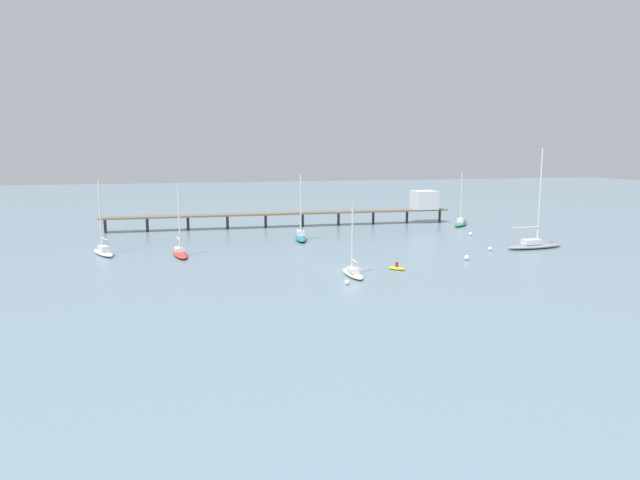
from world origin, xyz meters
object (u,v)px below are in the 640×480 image
(mooring_buoy_outer, at_px, (490,249))
(mooring_buoy_inner, at_px, (467,258))
(sailboat_gray, at_px, (534,243))
(sailboat_white, at_px, (103,250))
(sailboat_red, at_px, (180,252))
(sailboat_green, at_px, (461,222))
(sailboat_teal, at_px, (301,236))
(mooring_buoy_far, at_px, (347,282))
(pier, at_px, (359,207))
(dinghy_yellow, at_px, (397,268))
(mooring_buoy_mid, at_px, (470,234))
(sailboat_cream, at_px, (353,271))

(mooring_buoy_outer, distance_m, mooring_buoy_inner, 8.93)
(sailboat_gray, height_order, sailboat_white, sailboat_gray)
(sailboat_red, bearing_deg, sailboat_green, 20.05)
(sailboat_teal, distance_m, sailboat_gray, 35.71)
(sailboat_red, distance_m, sailboat_white, 10.76)
(sailboat_teal, xyz_separation_m, sailboat_red, (-19.20, -9.23, -0.13))
(sailboat_green, bearing_deg, mooring_buoy_far, -130.66)
(pier, height_order, dinghy_yellow, pier)
(sailboat_red, height_order, mooring_buoy_far, sailboat_red)
(mooring_buoy_far, height_order, mooring_buoy_inner, mooring_buoy_inner)
(sailboat_gray, bearing_deg, mooring_buoy_outer, -177.49)
(sailboat_green, distance_m, mooring_buoy_mid, 13.65)
(mooring_buoy_far, xyz_separation_m, mooring_buoy_mid, (31.12, 29.41, 0.04))
(sailboat_cream, bearing_deg, sailboat_gray, 19.66)
(sailboat_red, distance_m, sailboat_green, 56.67)
(sailboat_white, bearing_deg, sailboat_cream, -36.28)
(pier, xyz_separation_m, sailboat_gray, (16.26, -33.11, -2.80))
(sailboat_gray, relative_size, mooring_buoy_far, 25.93)
(sailboat_green, distance_m, mooring_buoy_inner, 36.52)
(sailboat_red, relative_size, sailboat_green, 0.94)
(sailboat_teal, bearing_deg, sailboat_red, -154.32)
(sailboat_white, distance_m, mooring_buoy_mid, 58.62)
(mooring_buoy_far, bearing_deg, pier, 70.11)
(sailboat_red, relative_size, mooring_buoy_far, 16.97)
(mooring_buoy_outer, height_order, mooring_buoy_inner, mooring_buoy_inner)
(sailboat_white, bearing_deg, mooring_buoy_outer, -11.06)
(sailboat_green, xyz_separation_m, sailboat_white, (-63.54, -16.31, 0.01))
(sailboat_white, xyz_separation_m, mooring_buoy_inner, (46.94, -16.22, -0.35))
(mooring_buoy_far, relative_size, mooring_buoy_outer, 0.94)
(sailboat_gray, relative_size, dinghy_yellow, 6.42)
(sailboat_cream, xyz_separation_m, mooring_buoy_far, (-2.01, -4.21, -0.24))
(mooring_buoy_mid, bearing_deg, mooring_buoy_outer, -108.36)
(sailboat_green, bearing_deg, sailboat_cream, -132.03)
(pier, xyz_separation_m, sailboat_white, (-45.01, -22.93, -2.86))
(sailboat_teal, xyz_separation_m, mooring_buoy_mid, (29.00, -2.49, -0.40))
(sailboat_green, height_order, dinghy_yellow, sailboat_green)
(dinghy_yellow, bearing_deg, mooring_buoy_outer, 26.49)
(mooring_buoy_far, bearing_deg, sailboat_green, 49.34)
(dinghy_yellow, xyz_separation_m, mooring_buoy_mid, (22.85, 23.19, 0.10))
(mooring_buoy_far, distance_m, mooring_buoy_outer, 30.52)
(pier, bearing_deg, mooring_buoy_mid, -55.04)
(sailboat_teal, distance_m, sailboat_cream, 27.69)
(sailboat_red, xyz_separation_m, sailboat_white, (-10.30, 3.12, 0.11))
(sailboat_green, height_order, mooring_buoy_inner, sailboat_green)
(sailboat_green, bearing_deg, sailboat_teal, -163.33)
(pier, relative_size, sailboat_green, 6.44)
(sailboat_gray, height_order, mooring_buoy_mid, sailboat_gray)
(sailboat_red, height_order, mooring_buoy_mid, sailboat_red)
(sailboat_red, bearing_deg, sailboat_cream, -44.02)
(sailboat_gray, bearing_deg, mooring_buoy_mid, 101.34)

